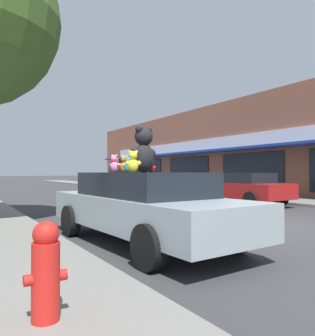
% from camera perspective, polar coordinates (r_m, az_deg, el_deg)
% --- Properties ---
extents(ground_plane, '(260.00, 260.00, 0.00)m').
position_cam_1_polar(ground_plane, '(8.43, 18.65, -9.64)').
color(ground_plane, '#333335').
extents(storefront_row, '(14.58, 34.97, 5.75)m').
position_cam_1_polar(storefront_row, '(26.23, 20.79, 2.68)').
color(storefront_row, brown).
rests_on(storefront_row, ground_plane).
extents(plush_art_car, '(2.05, 4.76, 1.30)m').
position_cam_1_polar(plush_art_car, '(6.04, -2.52, -6.44)').
color(plush_art_car, '#8C999E').
rests_on(plush_art_car, ground_plane).
extents(teddy_bear_giant, '(0.67, 0.45, 0.88)m').
position_cam_1_polar(teddy_bear_giant, '(6.19, -2.45, 3.14)').
color(teddy_bear_giant, black).
rests_on(teddy_bear_giant, plush_art_car).
extents(teddy_bear_teal, '(0.20, 0.18, 0.28)m').
position_cam_1_polar(teddy_bear_teal, '(5.69, -5.11, 0.58)').
color(teddy_bear_teal, teal).
rests_on(teddy_bear_teal, plush_art_car).
extents(teddy_bear_orange, '(0.23, 0.24, 0.35)m').
position_cam_1_polar(teddy_bear_orange, '(6.65, -5.79, 0.68)').
color(teddy_bear_orange, orange).
rests_on(teddy_bear_orange, plush_art_car).
extents(teddy_bear_yellow, '(0.25, 0.22, 0.35)m').
position_cam_1_polar(teddy_bear_yellow, '(5.16, -4.25, 1.08)').
color(teddy_bear_yellow, yellow).
rests_on(teddy_bear_yellow, plush_art_car).
extents(teddy_bear_green, '(0.24, 0.28, 0.38)m').
position_cam_1_polar(teddy_bear_green, '(6.46, -4.14, 0.85)').
color(teddy_bear_green, green).
rests_on(teddy_bear_green, plush_art_car).
extents(teddy_bear_brown, '(0.24, 0.17, 0.31)m').
position_cam_1_polar(teddy_bear_brown, '(7.01, -7.23, 0.46)').
color(teddy_bear_brown, olive).
rests_on(teddy_bear_brown, plush_art_car).
extents(teddy_bear_red, '(0.17, 0.16, 0.24)m').
position_cam_1_polar(teddy_bear_red, '(6.58, -1.06, 0.24)').
color(teddy_bear_red, red).
rests_on(teddy_bear_red, plush_art_car).
extents(teddy_bear_pink, '(0.18, 0.24, 0.32)m').
position_cam_1_polar(teddy_bear_pink, '(5.84, -7.50, 0.73)').
color(teddy_bear_pink, pink).
rests_on(teddy_bear_pink, plush_art_car).
extents(parked_car_far_center, '(1.83, 4.12, 1.29)m').
position_cam_1_polar(parked_car_far_center, '(13.69, 14.25, -3.25)').
color(parked_car_far_center, maroon).
rests_on(parked_car_far_center, ground_plane).
extents(fire_hydrant, '(0.33, 0.22, 0.79)m').
position_cam_1_polar(fire_hydrant, '(2.86, -18.89, -16.56)').
color(fire_hydrant, red).
rests_on(fire_hydrant, sidewalk_near).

